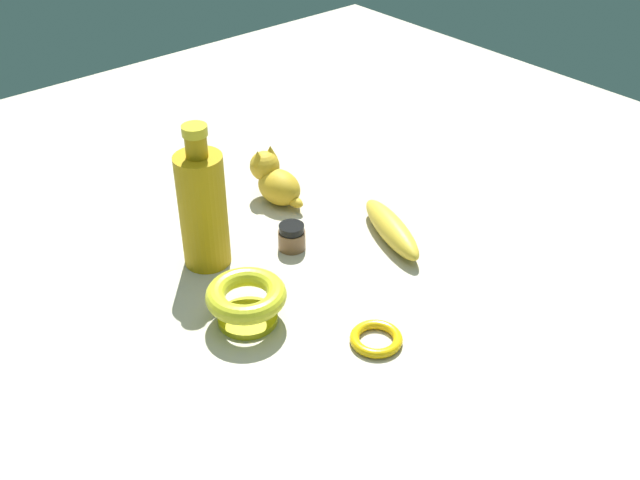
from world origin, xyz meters
The scene contains 7 objects.
ground centered at (0.00, 0.00, 0.00)m, with size 2.00×2.00×0.00m, color #BCB29E.
bottle_tall centered at (0.13, -0.13, 0.10)m, with size 0.08×0.08×0.25m.
cat_figurine centered at (-0.07, -0.22, 0.04)m, with size 0.07×0.13×0.10m.
bowl centered at (0.17, 0.03, 0.04)m, with size 0.12×0.12×0.06m.
banana centered at (-0.14, 0.02, 0.02)m, with size 0.19×0.04×0.04m, color yellow.
bangle centered at (0.06, 0.19, 0.01)m, with size 0.08×0.08×0.01m, color yellow.
nail_polish_jar centered at (0.00, -0.07, 0.02)m, with size 0.05×0.05×0.05m.
Camera 1 is at (0.63, 0.74, 0.72)m, focal length 41.60 mm.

